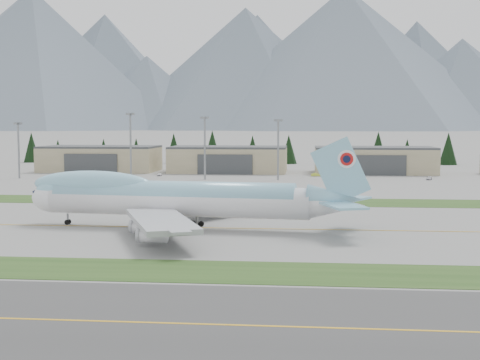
# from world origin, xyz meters

# --- Properties ---
(ground) EXTENTS (7000.00, 7000.00, 0.00)m
(ground) POSITION_xyz_m (0.00, 0.00, 0.00)
(ground) COLOR slate
(ground) RESTS_ON ground
(grass_strip_near) EXTENTS (400.00, 14.00, 0.08)m
(grass_strip_near) POSITION_xyz_m (0.00, -38.00, 0.00)
(grass_strip_near) COLOR #264819
(grass_strip_near) RESTS_ON ground
(grass_strip_far) EXTENTS (400.00, 18.00, 0.08)m
(grass_strip_far) POSITION_xyz_m (0.00, 45.00, 0.00)
(grass_strip_far) COLOR #264819
(grass_strip_far) RESTS_ON ground
(asphalt_taxiway) EXTENTS (400.00, 32.00, 0.04)m
(asphalt_taxiway) POSITION_xyz_m (0.00, -62.00, 0.00)
(asphalt_taxiway) COLOR #323232
(asphalt_taxiway) RESTS_ON ground
(taxiway_line_main) EXTENTS (400.00, 0.40, 0.02)m
(taxiway_line_main) POSITION_xyz_m (0.00, 0.00, 0.00)
(taxiway_line_main) COLOR gold
(taxiway_line_main) RESTS_ON ground
(taxiway_line_near) EXTENTS (400.00, 0.40, 0.02)m
(taxiway_line_near) POSITION_xyz_m (0.00, -62.00, 0.00)
(taxiway_line_near) COLOR gold
(taxiway_line_near) RESTS_ON ground
(boeing_747_freighter) EXTENTS (68.14, 58.31, 17.90)m
(boeing_747_freighter) POSITION_xyz_m (-8.42, -0.75, 5.90)
(boeing_747_freighter) COLOR white
(boeing_747_freighter) RESTS_ON ground
(hangar_left) EXTENTS (48.00, 26.60, 10.80)m
(hangar_left) POSITION_xyz_m (-70.00, 149.90, 5.39)
(hangar_left) COLOR #98916A
(hangar_left) RESTS_ON ground
(hangar_center) EXTENTS (48.00, 26.60, 10.80)m
(hangar_center) POSITION_xyz_m (-15.00, 149.90, 5.39)
(hangar_center) COLOR #98916A
(hangar_center) RESTS_ON ground
(hangar_right) EXTENTS (48.00, 26.60, 10.80)m
(hangar_right) POSITION_xyz_m (45.00, 149.90, 5.39)
(hangar_right) COLOR #98916A
(hangar_right) RESTS_ON ground
(floodlight_masts) EXTENTS (98.97, 5.95, 24.14)m
(floodlight_masts) POSITION_xyz_m (-36.61, 112.01, 15.67)
(floodlight_masts) COLOR gray
(floodlight_masts) RESTS_ON ground
(service_vehicle_a) EXTENTS (1.65, 3.36, 1.10)m
(service_vehicle_a) POSITION_xyz_m (-39.33, 126.42, 0.00)
(service_vehicle_a) COLOR white
(service_vehicle_a) RESTS_ON ground
(service_vehicle_b) EXTENTS (4.02, 1.47, 1.32)m
(service_vehicle_b) POSITION_xyz_m (21.10, 130.46, 0.00)
(service_vehicle_b) COLOR #B8CB32
(service_vehicle_b) RESTS_ON ground
(service_vehicle_c) EXTENTS (2.90, 4.40, 1.18)m
(service_vehicle_c) POSITION_xyz_m (61.41, 118.08, 0.00)
(service_vehicle_c) COLOR #BDBCC1
(service_vehicle_c) RESTS_ON ground
(conifer_belt) EXTENTS (265.26, 15.31, 16.88)m
(conifer_belt) POSITION_xyz_m (1.05, 212.58, 7.39)
(conifer_belt) COLOR black
(conifer_belt) RESTS_ON ground
(mountain_ridge_front) EXTENTS (4250.78, 1184.51, 518.80)m
(mountain_ridge_front) POSITION_xyz_m (23.02, 2205.34, 232.97)
(mountain_ridge_front) COLOR #485460
(mountain_ridge_front) RESTS_ON ground
(mountain_ridge_rear) EXTENTS (4507.46, 1052.25, 526.12)m
(mountain_ridge_rear) POSITION_xyz_m (-5.82, 2900.00, 258.02)
(mountain_ridge_rear) COLOR #485460
(mountain_ridge_rear) RESTS_ON ground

